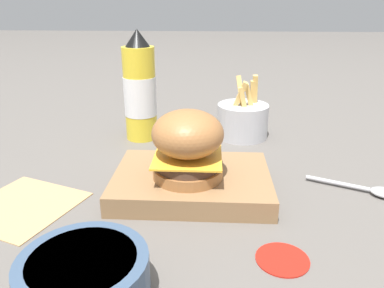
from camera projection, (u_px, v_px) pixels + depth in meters
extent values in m
plane|color=#5B5651|center=(203.00, 171.00, 0.68)|extent=(6.00, 6.00, 0.00)
cube|color=olive|center=(192.00, 182.00, 0.61)|extent=(0.25, 0.18, 0.03)
cylinder|color=#9E6638|center=(188.00, 171.00, 0.59)|extent=(0.11, 0.11, 0.02)
cylinder|color=#4C3323|center=(188.00, 162.00, 0.58)|extent=(0.10, 0.10, 0.02)
cube|color=gold|center=(188.00, 157.00, 0.58)|extent=(0.10, 0.10, 0.00)
ellipsoid|color=#9E6638|center=(188.00, 134.00, 0.56)|extent=(0.11, 0.11, 0.07)
cylinder|color=yellow|center=(140.00, 94.00, 0.81)|extent=(0.07, 0.07, 0.20)
cylinder|color=silver|center=(140.00, 96.00, 0.81)|extent=(0.07, 0.07, 0.08)
cone|color=black|center=(137.00, 38.00, 0.77)|extent=(0.05, 0.05, 0.04)
cylinder|color=#B7B7BC|center=(242.00, 121.00, 0.84)|extent=(0.11, 0.11, 0.08)
cube|color=#E5B760|center=(241.00, 97.00, 0.83)|extent=(0.02, 0.04, 0.09)
cube|color=#E5B760|center=(255.00, 95.00, 0.84)|extent=(0.01, 0.02, 0.09)
cube|color=#E5B760|center=(253.00, 98.00, 0.84)|extent=(0.01, 0.02, 0.08)
cube|color=#E5B760|center=(238.00, 100.00, 0.81)|extent=(0.04, 0.03, 0.09)
cube|color=#E5B760|center=(244.00, 103.00, 0.81)|extent=(0.03, 0.01, 0.07)
cube|color=#E5B760|center=(250.00, 101.00, 0.82)|extent=(0.03, 0.01, 0.08)
cylinder|color=#384C66|center=(85.00, 279.00, 0.38)|extent=(0.13, 0.13, 0.05)
cylinder|color=#CC4C33|center=(82.00, 261.00, 0.38)|extent=(0.11, 0.11, 0.01)
cylinder|color=#B2B2B7|center=(337.00, 183.00, 0.63)|extent=(0.10, 0.05, 0.01)
cylinder|color=#B21E14|center=(282.00, 259.00, 0.45)|extent=(0.07, 0.07, 0.00)
cube|color=tan|center=(22.00, 206.00, 0.57)|extent=(0.19, 0.19, 0.00)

